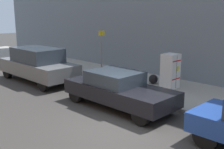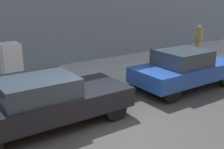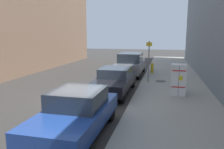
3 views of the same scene
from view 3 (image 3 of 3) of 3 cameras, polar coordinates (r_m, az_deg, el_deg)
The scene contains 10 objects.
ground_plane at distance 11.26m, azimuth -8.15°, elevation -6.13°, with size 80.00×80.00×0.00m, color #383533.
sidewalk_slab at distance 10.50m, azimuth 16.04°, elevation -7.28°, with size 4.01×44.00×0.13m, color #9E998E.
discarded_refrigerator at distance 11.60m, azimuth 16.95°, elevation -1.29°, with size 0.73×0.65×1.59m.
manhole_cover at distance 14.90m, azimuth 12.62°, elevation -1.70°, with size 0.70×0.70×0.02m, color #47443F.
street_sign_post at distance 14.25m, azimuth 9.58°, elevation 3.90°, with size 0.36×0.07×2.66m.
fire_hydrant at distance 17.97m, azimuth 10.44°, elevation 1.74°, with size 0.22×0.22×0.83m.
trash_bag at distance 12.70m, azimuth 16.94°, elevation -2.94°, with size 0.45×0.45×0.45m, color black.
parked_suv_gray at distance 17.58m, azimuth 4.91°, elevation 2.87°, with size 1.93×4.90×1.76m.
parked_sedan_dark at distance 12.02m, azimuth 0.67°, elevation -1.47°, with size 1.79×4.53×1.38m.
parked_hatchback_blue at distance 7.09m, azimuth -9.29°, elevation -9.74°, with size 1.78×4.09×1.46m.
Camera 3 is at (-4.07, 10.02, 3.15)m, focal length 35.00 mm.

